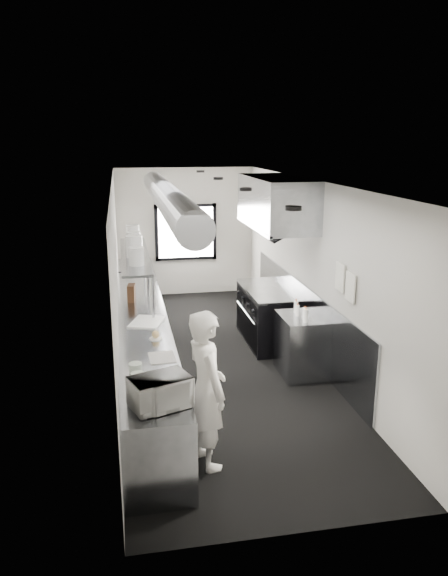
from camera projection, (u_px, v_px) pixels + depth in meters
name	position (u px, v px, depth m)	size (l,w,h in m)	color
floor	(217.00, 361.00, 8.68)	(3.00, 8.00, 0.01)	black
ceiling	(217.00, 181.00, 7.94)	(3.00, 8.00, 0.01)	silver
wall_back	(186.00, 232.00, 12.10)	(3.00, 0.02, 2.80)	beige
wall_front	(302.00, 390.00, 4.52)	(3.00, 0.02, 2.80)	beige
wall_left	(117.00, 280.00, 8.04)	(0.02, 8.00, 2.80)	beige
wall_right	(312.00, 271.00, 8.58)	(0.02, 8.00, 2.80)	beige
wall_cladding	(302.00, 317.00, 9.08)	(0.03, 5.50, 1.10)	gray
hvac_duct	(167.00, 197.00, 8.26)	(0.40, 0.40, 6.40)	#95979D
service_window	(186.00, 232.00, 12.07)	(1.36, 0.05, 1.25)	white
exhaust_hood	(276.00, 203.00, 8.91)	(0.81, 2.20, 0.88)	gray
prep_counter	(145.00, 351.00, 7.88)	(0.70, 6.00, 0.90)	gray
pass_shelf	(135.00, 256.00, 9.01)	(0.45, 3.00, 0.68)	gray
range	(270.00, 315.00, 9.40)	(0.88, 1.60, 0.94)	black
bottle_station	(302.00, 345.00, 8.10)	(0.65, 0.80, 0.90)	gray
far_work_table	(136.00, 285.00, 11.39)	(0.70, 1.20, 0.90)	gray
notice_sheet_a	(340.00, 277.00, 7.38)	(0.02, 0.28, 0.38)	white
notice_sheet_b	(350.00, 287.00, 7.06)	(0.02, 0.28, 0.38)	white
line_cook	(207.00, 389.00, 5.74)	(0.63, 0.41, 1.73)	silver
microwave	(160.00, 392.00, 5.26)	(0.51, 0.39, 0.31)	silver
deli_tub_a	(138.00, 378.00, 5.81)	(0.15, 0.15, 0.11)	beige
deli_tub_b	(136.00, 368.00, 6.06)	(0.15, 0.15, 0.11)	beige
newspaper	(162.00, 357.00, 6.47)	(0.30, 0.38, 0.01)	silver
small_plate	(156.00, 338.00, 7.08)	(0.17, 0.17, 0.01)	white
pastry	(156.00, 334.00, 7.06)	(0.10, 0.10, 0.10)	#DDB774
cutting_board	(147.00, 322.00, 7.72)	(0.41, 0.54, 0.02)	white
knife_block	(131.00, 293.00, 8.70)	(0.11, 0.24, 0.27)	#542F1D
plate_stack_a	(136.00, 256.00, 8.17)	(0.23, 0.23, 0.27)	white
plate_stack_b	(134.00, 246.00, 8.71)	(0.27, 0.27, 0.34)	white
plate_stack_c	(134.00, 241.00, 9.23)	(0.22, 0.22, 0.32)	white
plate_stack_d	(133.00, 235.00, 9.68)	(0.24, 0.24, 0.36)	white
squeeze_bottle_a	(306.00, 316.00, 7.70)	(0.06, 0.06, 0.19)	white
squeeze_bottle_b	(305.00, 314.00, 7.81)	(0.06, 0.06, 0.18)	white
squeeze_bottle_c	(297.00, 311.00, 7.97)	(0.06, 0.06, 0.17)	white
squeeze_bottle_d	(296.00, 307.00, 8.11)	(0.06, 0.06, 0.18)	white
squeeze_bottle_e	(296.00, 305.00, 8.22)	(0.06, 0.06, 0.17)	white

